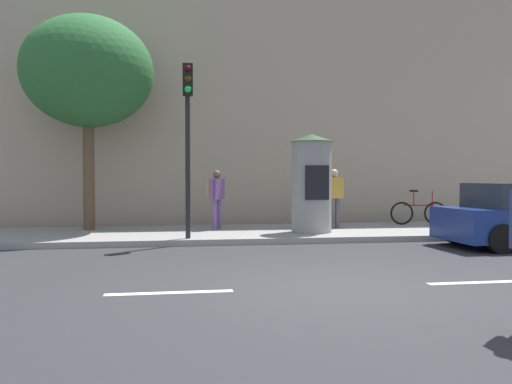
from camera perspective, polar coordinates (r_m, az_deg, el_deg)
ground_plane at (r=7.96m, az=8.44°, el=-10.24°), size 80.00×80.00×0.00m
sidewalk_curb at (r=14.71m, az=0.28°, el=-4.49°), size 36.00×4.00×0.15m
lane_markings at (r=7.96m, az=8.44°, el=-10.22°), size 25.80×0.16×0.01m
building_backdrop at (r=19.74m, az=-2.05°, el=9.04°), size 36.00×5.00×8.39m
traffic_light at (r=12.75m, az=-7.44°, el=7.61°), size 0.24×0.45×4.18m
poster_column at (r=14.22m, az=6.08°, el=1.03°), size 1.18×1.18×2.65m
street_tree at (r=15.81m, az=-17.83°, el=12.28°), size 3.65×3.65×6.01m
pedestrian_in_red_top at (r=15.48m, az=8.50°, el=-0.14°), size 0.61×0.32×1.73m
pedestrian_with_bag at (r=14.97m, az=-4.35°, el=-0.21°), size 0.52×0.54×1.69m
bicycle_leaning at (r=17.18m, az=17.29°, el=-2.13°), size 1.75×0.38×1.09m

